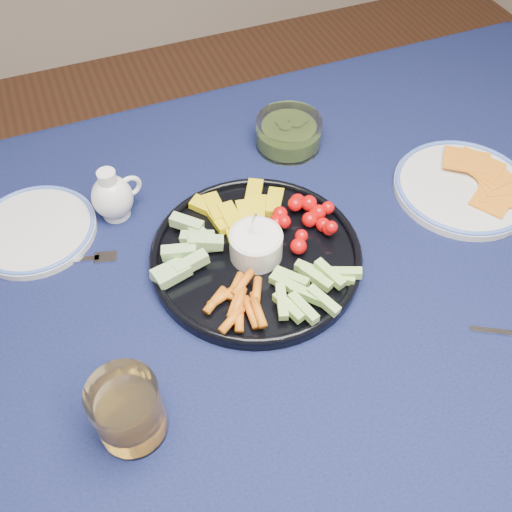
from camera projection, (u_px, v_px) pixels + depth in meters
name	position (u px, v px, depth m)	size (l,w,h in m)	color
dining_table	(281.00, 323.00, 0.94)	(1.67, 1.07, 0.75)	#462817
crudite_platter	(254.00, 253.00, 0.90)	(0.33, 0.33, 0.11)	black
creamer_pitcher	(113.00, 196.00, 0.94)	(0.09, 0.07, 0.10)	white
pickle_bowl	(289.00, 134.00, 1.07)	(0.12, 0.12, 0.06)	silver
cheese_plate	(463.00, 186.00, 1.00)	(0.24, 0.24, 0.03)	silver
juice_tumbler	(129.00, 413.00, 0.70)	(0.09, 0.09, 0.10)	silver
fork_left	(73.00, 261.00, 0.91)	(0.17, 0.06, 0.00)	silver
side_plate_extra	(35.00, 230.00, 0.94)	(0.20, 0.20, 0.02)	silver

